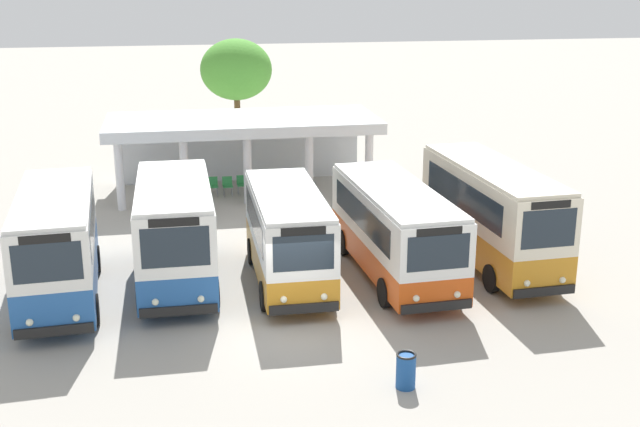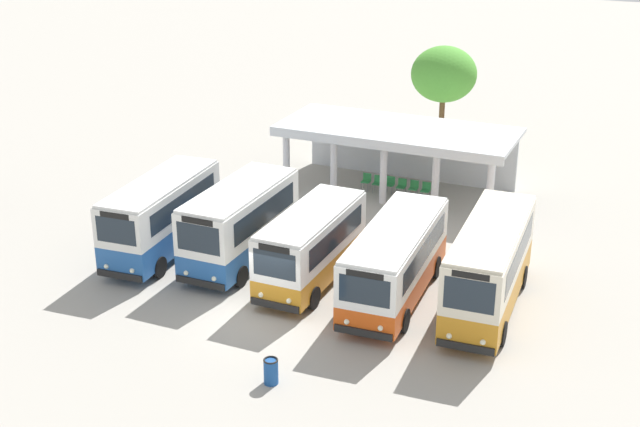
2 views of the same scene
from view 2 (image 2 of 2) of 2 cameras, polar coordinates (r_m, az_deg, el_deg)
ground_plane at (r=32.37m, az=-3.86°, el=-6.97°), size 180.00×180.00×0.00m
city_bus_nearest_orange at (r=37.42m, az=-10.48°, el=-0.03°), size 2.64×7.19×3.34m
city_bus_second_in_row at (r=36.10m, az=-5.34°, el=-0.56°), size 2.43×6.73×3.36m
city_bus_middle_cream at (r=34.26m, az=-0.58°, el=-2.04°), size 2.25×6.61×3.05m
city_bus_fourth_amber at (r=33.13m, az=5.02°, el=-3.04°), size 2.67×7.89×3.01m
city_bus_fifth_blue at (r=32.68m, az=11.20°, el=-3.34°), size 2.51×7.94×3.45m
terminal_canopy at (r=44.56m, az=5.37°, el=4.86°), size 11.99×5.08×3.40m
waiting_chair_end_by_column at (r=44.75m, az=3.10°, el=2.24°), size 0.45×0.45×0.86m
waiting_chair_second_from_end at (r=44.48m, az=3.85°, el=2.10°), size 0.45×0.45×0.86m
waiting_chair_middle_seat at (r=44.37m, az=4.68°, el=2.02°), size 0.45×0.45×0.86m
waiting_chair_fourth_seat at (r=44.11m, az=5.44°, el=1.87°), size 0.45×0.45×0.86m
waiting_chair_fifth_seat at (r=43.94m, az=6.25°, el=1.76°), size 0.45×0.45×0.86m
waiting_chair_far_end_seat at (r=43.73m, az=7.04°, el=1.62°), size 0.45×0.45×0.86m
roadside_tree_behind_canopy at (r=49.83m, az=8.22°, el=9.12°), size 3.74×3.74×6.31m
litter_bin_apron at (r=28.41m, az=-3.28°, el=-10.40°), size 0.49×0.49×0.90m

